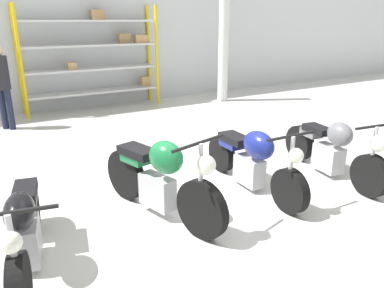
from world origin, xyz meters
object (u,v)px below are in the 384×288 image
Objects in this scene: motorcycle_green at (161,177)px; motorcycle_grey at (333,150)px; motorcycle_black at (24,230)px; motorcycle_blue at (252,159)px; shelving_rack at (95,55)px; person_browsing at (2,80)px.

motorcycle_green reaches higher than motorcycle_grey.
motorcycle_green is at bearing 110.59° from motorcycle_black.
motorcycle_green is 1.42m from motorcycle_blue.
motorcycle_green is 2.76m from motorcycle_grey.
shelving_rack is 6.88m from motorcycle_black.
motorcycle_grey is at bearing 70.25° from motorcycle_green.
motorcycle_grey is 1.16× the size of person_browsing.
shelving_rack is 2.52m from person_browsing.
motorcycle_grey is (1.34, -0.23, -0.03)m from motorcycle_blue.
shelving_rack reaches higher than motorcycle_black.
motorcycle_blue is at bearing -92.54° from motorcycle_grey.
shelving_rack is at bearing -157.31° from motorcycle_grey.
person_browsing is (-1.24, 5.05, 0.55)m from motorcycle_green.
shelving_rack reaches higher than motorcycle_blue.
motorcycle_black is at bearing -81.73° from motorcycle_grey.
motorcycle_black is 5.35m from person_browsing.
person_browsing is (0.29, 5.30, 0.65)m from motorcycle_black.
motorcycle_blue reaches higher than motorcycle_grey.
motorcycle_grey is at bearing 84.02° from person_browsing.
motorcycle_green is (1.53, 0.25, 0.10)m from motorcycle_black.
motorcycle_black is 0.96× the size of motorcycle_green.
motorcycle_blue is (1.42, 0.05, -0.06)m from motorcycle_green.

